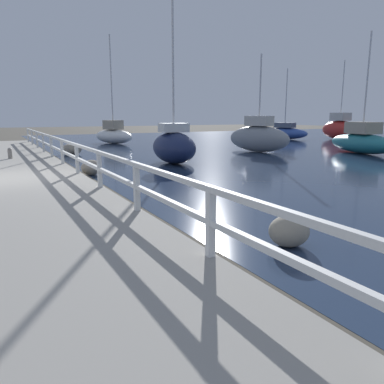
% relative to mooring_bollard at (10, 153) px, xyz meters
% --- Properties ---
extents(ground_plane, '(120.00, 120.00, 0.00)m').
position_rel_mooring_bollard_xyz_m(ground_plane, '(-0.48, -5.49, -0.47)').
color(ground_plane, '#4C473D').
extents(dock_walkway, '(4.49, 36.00, 0.24)m').
position_rel_mooring_bollard_xyz_m(dock_walkway, '(-0.48, -5.49, -0.35)').
color(dock_walkway, '#9E998E').
rests_on(dock_walkway, ground).
extents(railing, '(0.10, 32.50, 0.92)m').
position_rel_mooring_bollard_xyz_m(railing, '(1.66, -5.49, 0.40)').
color(railing, white).
rests_on(railing, dock_walkway).
extents(boulder_water_edge, '(0.66, 0.59, 0.49)m').
position_rel_mooring_bollard_xyz_m(boulder_water_edge, '(3.28, -13.28, -0.22)').
color(boulder_water_edge, gray).
rests_on(boulder_water_edge, ground).
extents(boulder_far_strip, '(0.77, 0.69, 0.57)m').
position_rel_mooring_bollard_xyz_m(boulder_far_strip, '(3.21, 2.95, -0.18)').
color(boulder_far_strip, gray).
rests_on(boulder_far_strip, ground).
extents(boulder_mid_strip, '(0.71, 0.64, 0.53)m').
position_rel_mooring_bollard_xyz_m(boulder_mid_strip, '(2.93, 3.06, -0.20)').
color(boulder_mid_strip, gray).
rests_on(boulder_mid_strip, ground).
extents(boulder_upstream, '(0.71, 0.64, 0.53)m').
position_rel_mooring_bollard_xyz_m(boulder_upstream, '(2.30, -4.63, -0.20)').
color(boulder_upstream, gray).
rests_on(boulder_upstream, ground).
extents(mooring_bollard, '(0.17, 0.17, 0.45)m').
position_rel_mooring_bollard_xyz_m(mooring_bollard, '(0.00, 0.00, 0.00)').
color(mooring_bollard, gray).
rests_on(mooring_bollard, dock_walkway).
extents(sailboat_blue, '(2.90, 4.41, 5.89)m').
position_rel_mooring_bollard_xyz_m(sailboat_blue, '(21.98, 7.64, 0.12)').
color(sailboat_blue, '#2D4C9E').
rests_on(sailboat_blue, water_surface).
extents(sailboat_red, '(1.68, 3.73, 6.57)m').
position_rel_mooring_bollard_xyz_m(sailboat_red, '(26.08, 5.29, 0.47)').
color(sailboat_red, red).
rests_on(sailboat_red, water_surface).
extents(sailboat_white, '(2.59, 4.24, 7.56)m').
position_rel_mooring_bollard_xyz_m(sailboat_white, '(7.32, 9.52, 0.19)').
color(sailboat_white, white).
rests_on(sailboat_white, water_surface).
extents(sailboat_teal, '(2.84, 5.29, 6.26)m').
position_rel_mooring_bollard_xyz_m(sailboat_teal, '(17.05, -3.92, 0.19)').
color(sailboat_teal, '#1E707A').
rests_on(sailboat_teal, water_surface).
extents(sailboat_navy, '(1.86, 3.14, 8.11)m').
position_rel_mooring_bollard_xyz_m(sailboat_navy, '(6.20, -3.04, 0.28)').
color(sailboat_navy, '#192347').
rests_on(sailboat_navy, water_surface).
extents(sailboat_gray, '(2.24, 4.13, 5.27)m').
position_rel_mooring_bollard_xyz_m(sailboat_gray, '(12.63, -0.62, 0.36)').
color(sailboat_gray, gray).
rests_on(sailboat_gray, water_surface).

